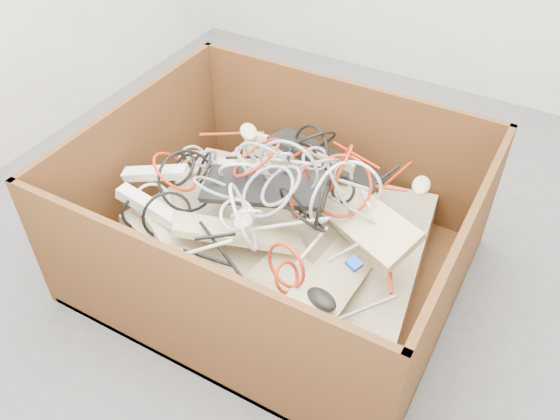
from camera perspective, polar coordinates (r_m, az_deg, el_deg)
The scene contains 8 objects.
ground at distance 2.50m, azimuth 2.51°, elevation -2.19°, with size 3.00×3.00×0.00m, color #515153.
cardboard_box at distance 2.25m, azimuth -0.69°, elevation -3.16°, with size 1.34×1.12×0.60m.
keyboard_pile at distance 2.15m, azimuth 0.54°, elevation -0.72°, with size 1.11×0.94×0.36m.
mice_scatter at distance 2.10m, azimuth -0.62°, elevation 0.60°, with size 0.85×0.79×0.18m.
power_strip_left at distance 2.24m, azimuth -12.10°, elevation 3.55°, with size 0.27×0.05×0.04m, color white.
power_strip_right at distance 2.16m, azimuth -12.49°, elevation 0.22°, with size 0.29×0.06×0.04m, color white.
vga_plug at distance 1.87m, azimuth 7.26°, elevation -5.22°, with size 0.04×0.04×0.02m, color #0B34AB.
cable_tangle at distance 2.09m, azimuth -0.94°, elevation 2.72°, with size 1.06×0.90×0.44m.
Camera 1 is at (0.79, -1.63, 1.73)m, focal length 37.41 mm.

